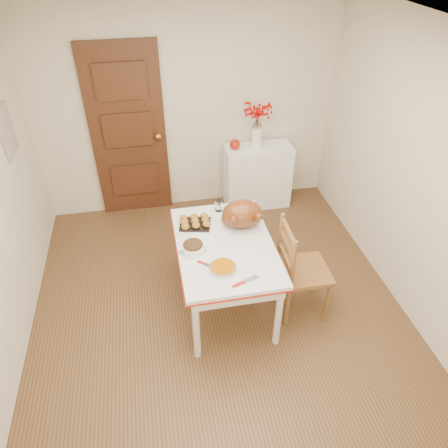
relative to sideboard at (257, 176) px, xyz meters
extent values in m
cube|color=#482E17|center=(-0.82, -1.78, -0.41)|extent=(3.50, 4.00, 0.00)
cube|color=white|center=(-0.82, -1.78, 2.09)|extent=(3.50, 4.00, 0.00)
cube|color=beige|center=(-0.82, 0.22, 0.84)|extent=(3.50, 0.00, 2.50)
cube|color=beige|center=(0.93, -1.78, 0.84)|extent=(0.00, 4.00, 2.50)
cube|color=#351A0D|center=(-1.52, 0.19, 0.62)|extent=(0.85, 0.06, 2.06)
cube|color=#B3A990|center=(-2.55, -0.58, 1.09)|extent=(0.03, 0.35, 0.45)
cube|color=white|center=(0.00, 0.00, 0.00)|extent=(0.81, 0.36, 0.81)
sphere|color=#9D1B0B|center=(-0.30, 0.00, 0.47)|extent=(0.13, 0.13, 0.13)
cylinder|color=#A95400|center=(-0.83, -1.96, 0.37)|extent=(0.24, 0.24, 0.05)
cylinder|color=white|center=(-0.71, -1.13, 0.41)|extent=(0.08, 0.08, 0.12)
camera|label=1|loc=(-1.30, -4.40, 2.69)|focal=33.43mm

